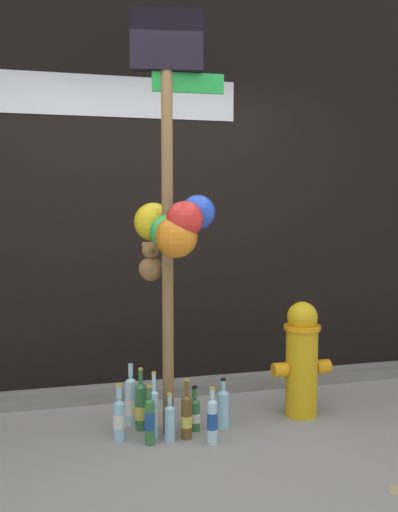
# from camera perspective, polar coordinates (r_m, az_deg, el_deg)

# --- Properties ---
(ground_plane) EXTENTS (14.00, 14.00, 0.00)m
(ground_plane) POSITION_cam_1_polar(r_m,az_deg,el_deg) (3.39, -0.89, -20.36)
(ground_plane) COLOR gray
(building_wall) EXTENTS (10.00, 0.21, 3.91)m
(building_wall) POSITION_cam_1_polar(r_m,az_deg,el_deg) (4.70, -5.71, 11.25)
(building_wall) COLOR black
(building_wall) RESTS_ON ground_plane
(curb_strip) EXTENTS (8.00, 0.12, 0.08)m
(curb_strip) POSITION_cam_1_polar(r_m,az_deg,el_deg) (4.40, -4.41, -13.64)
(curb_strip) COLOR slate
(curb_strip) RESTS_ON ground_plane
(memorial_post) EXTENTS (0.58, 0.61, 2.63)m
(memorial_post) POSITION_cam_1_polar(r_m,az_deg,el_deg) (3.44, -2.92, 5.44)
(memorial_post) COLOR olive
(memorial_post) RESTS_ON ground_plane
(fire_hydrant) EXTENTS (0.42, 0.25, 0.80)m
(fire_hydrant) POSITION_cam_1_polar(r_m,az_deg,el_deg) (4.00, 10.41, -10.20)
(fire_hydrant) COLOR gold
(fire_hydrant) RESTS_ON ground_plane
(bottle_0) EXTENTS (0.07, 0.07, 0.38)m
(bottle_0) POSITION_cam_1_polar(r_m,az_deg,el_deg) (3.64, -1.27, -15.97)
(bottle_0) COLOR brown
(bottle_0) RESTS_ON ground_plane
(bottle_1) EXTENTS (0.08, 0.08, 0.33)m
(bottle_1) POSITION_cam_1_polar(r_m,az_deg,el_deg) (3.81, 2.46, -15.11)
(bottle_1) COLOR #93CCE0
(bottle_1) RESTS_ON ground_plane
(bottle_2) EXTENTS (0.06, 0.06, 0.37)m
(bottle_2) POSITION_cam_1_polar(r_m,az_deg,el_deg) (3.57, -5.05, -16.29)
(bottle_2) COLOR #337038
(bottle_2) RESTS_ON ground_plane
(bottle_3) EXTENTS (0.06, 0.06, 0.43)m
(bottle_3) POSITION_cam_1_polar(r_m,az_deg,el_deg) (3.65, -4.59, -15.64)
(bottle_3) COLOR #B2DBEA
(bottle_3) RESTS_ON ground_plane
(bottle_4) EXTENTS (0.08, 0.08, 0.43)m
(bottle_4) POSITION_cam_1_polar(r_m,az_deg,el_deg) (3.87, -6.94, -14.42)
(bottle_4) COLOR #B2DBEA
(bottle_4) RESTS_ON ground_plane
(bottle_5) EXTENTS (0.07, 0.07, 0.29)m
(bottle_5) POSITION_cam_1_polar(r_m,az_deg,el_deg) (3.77, -0.44, -15.74)
(bottle_5) COLOR #337038
(bottle_5) RESTS_ON ground_plane
(bottle_6) EXTENTS (0.08, 0.08, 0.36)m
(bottle_6) POSITION_cam_1_polar(r_m,az_deg,el_deg) (3.67, -8.12, -15.96)
(bottle_6) COLOR #93CCE0
(bottle_6) RESTS_ON ground_plane
(bottle_7) EXTENTS (0.06, 0.06, 0.36)m
(bottle_7) POSITION_cam_1_polar(r_m,az_deg,el_deg) (3.56, 1.35, -16.35)
(bottle_7) COLOR #B2DBEA
(bottle_7) RESTS_ON ground_plane
(bottle_8) EXTENTS (0.08, 0.08, 0.41)m
(bottle_8) POSITION_cam_1_polar(r_m,az_deg,el_deg) (3.79, -5.93, -14.99)
(bottle_8) COLOR #337038
(bottle_8) RESTS_ON ground_plane
(bottle_9) EXTENTS (0.06, 0.06, 0.31)m
(bottle_9) POSITION_cam_1_polar(r_m,az_deg,el_deg) (3.61, -2.99, -16.47)
(bottle_9) COLOR #93CCE0
(bottle_9) RESTS_ON ground_plane
(litter_1) EXTENTS (0.12, 0.16, 0.01)m
(litter_1) POSITION_cam_1_polar(r_m,az_deg,el_deg) (4.35, -6.37, -14.40)
(litter_1) COLOR tan
(litter_1) RESTS_ON ground_plane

